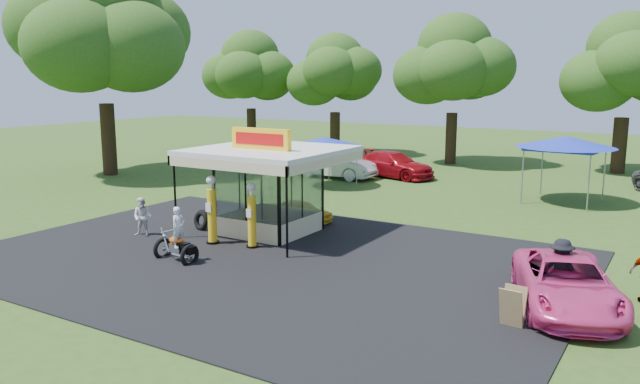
{
  "coord_description": "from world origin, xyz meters",
  "views": [
    {
      "loc": [
        12.12,
        -14.44,
        6.09
      ],
      "look_at": [
        0.91,
        4.0,
        2.09
      ],
      "focal_mm": 35.0,
      "sensor_mm": 36.0,
      "label": 1
    }
  ],
  "objects_px": {
    "a_frame_sign": "(513,307)",
    "spectator_west": "(142,217)",
    "tent_east": "(566,142)",
    "gas_station_kiosk": "(269,189)",
    "pink_sedan": "(567,283)",
    "gas_pump_right": "(252,217)",
    "gas_pump_left": "(212,212)",
    "tent_west": "(325,142)",
    "motorcycle": "(178,240)",
    "bg_car_b": "(393,165)",
    "spectator_east_a": "(561,271)",
    "bg_car_a": "(335,164)",
    "kiosk_car": "(300,211)"
  },
  "relations": [
    {
      "from": "tent_west",
      "to": "gas_pump_left",
      "type": "bearing_deg",
      "value": -77.43
    },
    {
      "from": "a_frame_sign",
      "to": "kiosk_car",
      "type": "xyz_separation_m",
      "value": [
        -10.62,
        6.75,
        -0.03
      ]
    },
    {
      "from": "gas_pump_left",
      "to": "tent_west",
      "type": "height_order",
      "value": "tent_west"
    },
    {
      "from": "motorcycle",
      "to": "tent_east",
      "type": "relative_size",
      "value": 0.42
    },
    {
      "from": "gas_pump_right",
      "to": "tent_east",
      "type": "bearing_deg",
      "value": 61.49
    },
    {
      "from": "spectator_west",
      "to": "bg_car_a",
      "type": "bearing_deg",
      "value": 69.17
    },
    {
      "from": "pink_sedan",
      "to": "gas_pump_right",
      "type": "bearing_deg",
      "value": 157.05
    },
    {
      "from": "motorcycle",
      "to": "spectator_east_a",
      "type": "bearing_deg",
      "value": 18.54
    },
    {
      "from": "motorcycle",
      "to": "tent_east",
      "type": "bearing_deg",
      "value": 68.29
    },
    {
      "from": "gas_pump_left",
      "to": "gas_pump_right",
      "type": "distance_m",
      "value": 1.62
    },
    {
      "from": "spectator_west",
      "to": "bg_car_a",
      "type": "relative_size",
      "value": 0.3
    },
    {
      "from": "kiosk_car",
      "to": "pink_sedan",
      "type": "bearing_deg",
      "value": -112.53
    },
    {
      "from": "motorcycle",
      "to": "bg_car_b",
      "type": "distance_m",
      "value": 20.07
    },
    {
      "from": "bg_car_a",
      "to": "tent_east",
      "type": "distance_m",
      "value": 13.5
    },
    {
      "from": "spectator_west",
      "to": "gas_pump_right",
      "type": "bearing_deg",
      "value": -13.22
    },
    {
      "from": "motorcycle",
      "to": "bg_car_a",
      "type": "height_order",
      "value": "motorcycle"
    },
    {
      "from": "spectator_east_a",
      "to": "gas_pump_left",
      "type": "bearing_deg",
      "value": 2.91
    },
    {
      "from": "a_frame_sign",
      "to": "pink_sedan",
      "type": "distance_m",
      "value": 2.18
    },
    {
      "from": "spectator_west",
      "to": "tent_west",
      "type": "xyz_separation_m",
      "value": [
        0.22,
        13.36,
        1.75
      ]
    },
    {
      "from": "a_frame_sign",
      "to": "bg_car_b",
      "type": "xyz_separation_m",
      "value": [
        -12.33,
        19.85,
        0.27
      ]
    },
    {
      "from": "a_frame_sign",
      "to": "bg_car_b",
      "type": "distance_m",
      "value": 23.36
    },
    {
      "from": "a_frame_sign",
      "to": "spectator_west",
      "type": "bearing_deg",
      "value": 178.47
    },
    {
      "from": "motorcycle",
      "to": "bg_car_a",
      "type": "xyz_separation_m",
      "value": [
        -4.28,
        17.95,
        0.07
      ]
    },
    {
      "from": "bg_car_a",
      "to": "tent_east",
      "type": "xyz_separation_m",
      "value": [
        13.32,
        -0.72,
        2.13
      ]
    },
    {
      "from": "pink_sedan",
      "to": "tent_east",
      "type": "bearing_deg",
      "value": 80.14
    },
    {
      "from": "motorcycle",
      "to": "bg_car_a",
      "type": "relative_size",
      "value": 0.39
    },
    {
      "from": "tent_east",
      "to": "pink_sedan",
      "type": "bearing_deg",
      "value": -79.34
    },
    {
      "from": "gas_pump_left",
      "to": "spectator_east_a",
      "type": "distance_m",
      "value": 12.13
    },
    {
      "from": "bg_car_b",
      "to": "kiosk_car",
      "type": "bearing_deg",
      "value": -159.95
    },
    {
      "from": "gas_pump_left",
      "to": "spectator_west",
      "type": "height_order",
      "value": "gas_pump_left"
    },
    {
      "from": "tent_east",
      "to": "spectator_west",
      "type": "bearing_deg",
      "value": -129.2
    },
    {
      "from": "gas_station_kiosk",
      "to": "gas_pump_left",
      "type": "distance_m",
      "value": 2.64
    },
    {
      "from": "gas_pump_left",
      "to": "motorcycle",
      "type": "relative_size",
      "value": 1.32
    },
    {
      "from": "gas_pump_right",
      "to": "tent_west",
      "type": "relative_size",
      "value": 0.6
    },
    {
      "from": "gas_pump_right",
      "to": "tent_west",
      "type": "distance_m",
      "value": 13.36
    },
    {
      "from": "gas_pump_left",
      "to": "spectator_west",
      "type": "bearing_deg",
      "value": -170.63
    },
    {
      "from": "a_frame_sign",
      "to": "bg_car_b",
      "type": "height_order",
      "value": "bg_car_b"
    },
    {
      "from": "tent_east",
      "to": "gas_station_kiosk",
      "type": "bearing_deg",
      "value": -124.77
    },
    {
      "from": "a_frame_sign",
      "to": "spectator_east_a",
      "type": "height_order",
      "value": "spectator_east_a"
    },
    {
      "from": "a_frame_sign",
      "to": "spectator_west",
      "type": "relative_size",
      "value": 0.66
    },
    {
      "from": "motorcycle",
      "to": "spectator_east_a",
      "type": "height_order",
      "value": "motorcycle"
    },
    {
      "from": "gas_station_kiosk",
      "to": "kiosk_car",
      "type": "distance_m",
      "value": 2.56
    },
    {
      "from": "kiosk_car",
      "to": "gas_pump_right",
      "type": "bearing_deg",
      "value": -170.28
    },
    {
      "from": "bg_car_b",
      "to": "tent_west",
      "type": "relative_size",
      "value": 1.35
    },
    {
      "from": "pink_sedan",
      "to": "a_frame_sign",
      "type": "bearing_deg",
      "value": -134.95
    },
    {
      "from": "pink_sedan",
      "to": "gas_pump_left",
      "type": "bearing_deg",
      "value": 158.88
    },
    {
      "from": "motorcycle",
      "to": "tent_west",
      "type": "height_order",
      "value": "tent_west"
    },
    {
      "from": "bg_car_a",
      "to": "motorcycle",
      "type": "bearing_deg",
      "value": -166.7
    },
    {
      "from": "spectator_east_a",
      "to": "bg_car_a",
      "type": "distance_m",
      "value": 22.12
    },
    {
      "from": "spectator_east_a",
      "to": "tent_west",
      "type": "relative_size",
      "value": 0.45
    }
  ]
}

